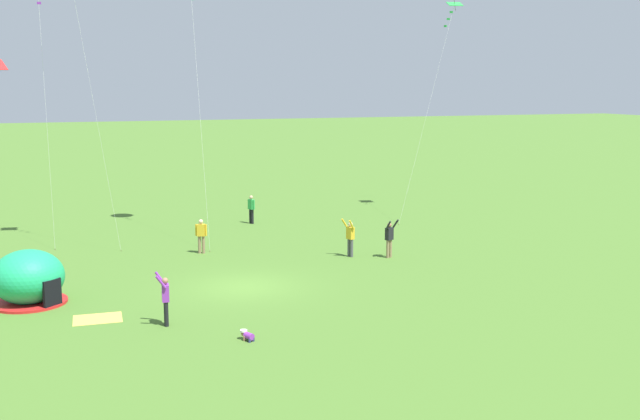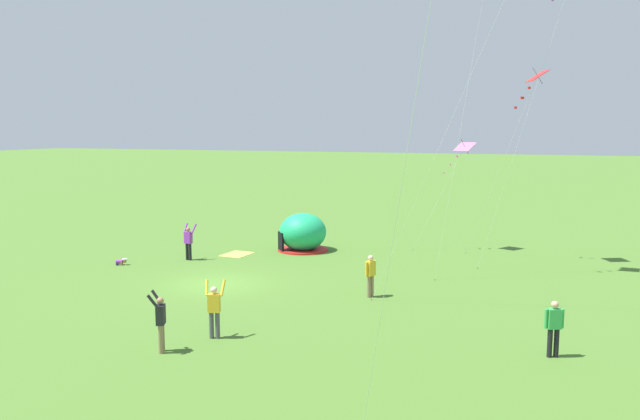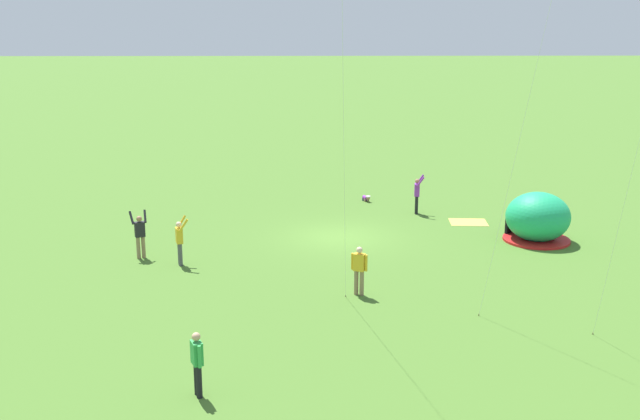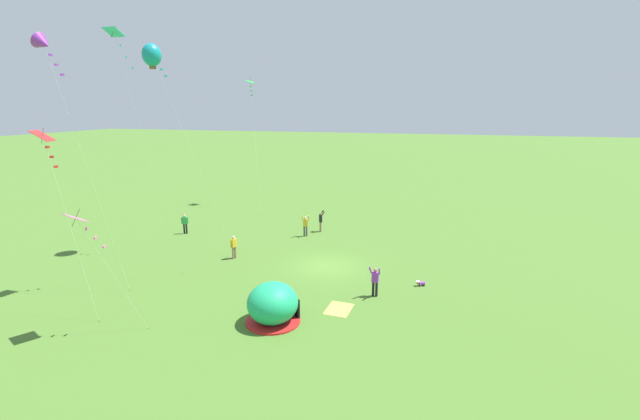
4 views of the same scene
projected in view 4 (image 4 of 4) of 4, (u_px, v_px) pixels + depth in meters
The scene contains 15 objects.
ground_plane at pixel (327, 266), 29.65m from camera, with size 300.00×300.00×0.00m, color #477028.
popup_tent at pixel (273, 304), 21.77m from camera, with size 2.81×2.81×2.10m.
picnic_blanket at pixel (339, 309), 23.36m from camera, with size 1.70×1.30×0.01m, color gold.
toddler_crawling at pixel (421, 283), 26.35m from camera, with size 0.40×0.55×0.32m.
person_far_back at pixel (234, 246), 30.91m from camera, with size 0.55×0.37×1.72m.
person_flying_kite at pixel (321, 221), 37.58m from camera, with size 0.72×0.63×1.89m.
person_with_toddler at pixel (185, 223), 36.99m from camera, with size 0.37×0.55×1.72m.
person_strolling at pixel (375, 280), 24.73m from camera, with size 0.51×0.68×1.89m.
person_arms_raised at pixel (305, 225), 36.23m from camera, with size 0.59×0.70×1.89m.
kite_green at pixel (251, 86), 46.33m from camera, with size 5.83×3.67×13.80m.
kite_teal at pixel (152, 55), 30.37m from camera, with size 1.34×6.77×15.13m.
kite_cyan at pixel (118, 43), 23.67m from camera, with size 2.24×2.28×15.10m.
kite_purple at pixel (44, 43), 23.32m from camera, with size 0.92×4.41×14.73m.
kite_pink at pixel (80, 222), 19.79m from camera, with size 1.56×3.20×6.21m.
kite_red at pixel (45, 141), 21.89m from camera, with size 1.94×3.96×9.74m.
Camera 4 is at (-26.95, -7.18, 10.80)m, focal length 24.00 mm.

